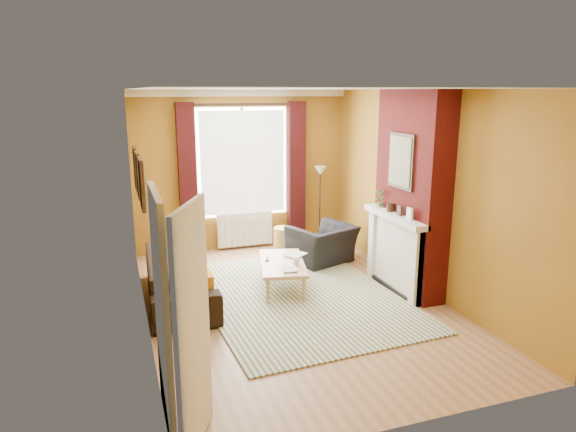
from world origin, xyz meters
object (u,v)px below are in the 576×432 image
Objects in this scene: coffee_table at (282,265)px; floor_lamp at (320,183)px; sofa at (180,278)px; armchair at (322,244)px; wicker_stool at (284,240)px.

floor_lamp reaches higher than coffee_table.
coffee_table is at bearing -90.58° from sofa.
floor_lamp is (0.35, 0.96, 0.84)m from armchair.
armchair reaches higher than wicker_stool.
wicker_stool is at bearing 84.16° from coffee_table.
wicker_stool is (2.00, 1.54, -0.09)m from sofa.
armchair reaches higher than coffee_table.
sofa is at bearing -142.45° from wicker_stool.
armchair is at bearing 55.18° from coffee_table.
armchair is (2.43, 0.81, 0.00)m from sofa.
armchair is at bearing -69.25° from sofa.
armchair reaches higher than sofa.
armchair is at bearing -59.79° from wicker_stool.
sofa is 2.21× the size of armchair.
floor_lamp is at bearing -130.17° from armchair.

